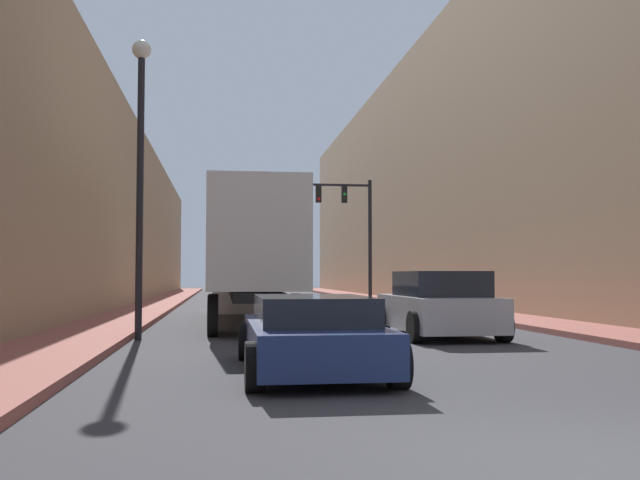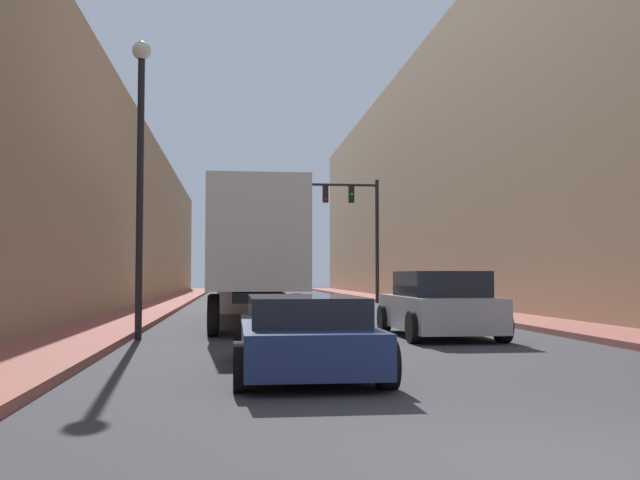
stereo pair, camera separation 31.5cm
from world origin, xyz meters
The scene contains 10 objects.
ground_plane centered at (0.00, 0.00, 0.00)m, with size 200.00×200.00×0.00m, color #38383D.
sidewalk_right centered at (6.17, 30.00, 0.07)m, with size 2.21×80.00×0.15m.
sidewalk_left centered at (-6.17, 30.00, 0.07)m, with size 2.21×80.00×0.15m.
building_right centered at (10.27, 30.00, 7.05)m, with size 6.00×80.00×14.10m.
building_left centered at (-10.27, 30.00, 4.64)m, with size 6.00×80.00×9.27m.
semi_truck centered at (-2.17, 17.85, 2.22)m, with size 2.44×13.30×3.85m.
sedan_car centered at (-1.68, 5.78, 0.57)m, with size 2.10×4.78×1.16m.
suv_car centered at (2.14, 11.63, 0.75)m, with size 2.25×4.43×1.57m.
traffic_signal_gantry centered at (3.43, 32.75, 4.73)m, with size 5.74×0.35×6.66m.
street_lamp centered at (-4.91, 11.69, 4.44)m, with size 0.44×0.44×6.94m.
Camera 2 is at (-2.71, -5.05, 1.47)m, focal length 40.00 mm.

